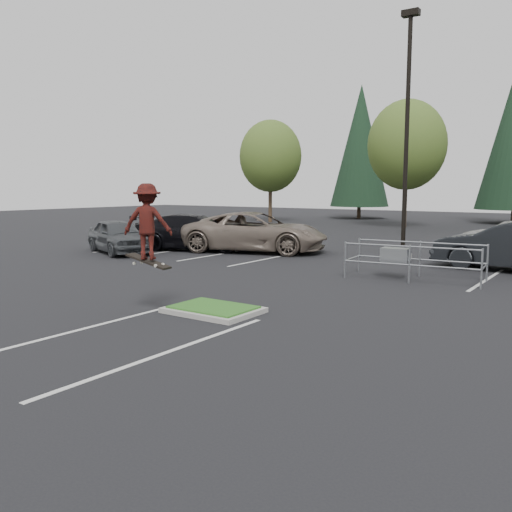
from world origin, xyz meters
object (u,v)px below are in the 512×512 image
Objects in this scene: conif_a at (360,146)px; decid_a at (270,158)px; light_pole at (406,151)px; cart_corral at (400,256)px; car_l_black at (193,232)px; car_l_grey at (118,236)px; decid_b at (407,148)px; car_l_tan at (254,232)px; skateboarder at (147,222)px.

decid_a is at bearing -111.91° from conif_a.
light_pole is 25.86m from decid_a.
car_l_black reaches higher than cart_corral.
car_l_black is 1.29× the size of car_l_grey.
light_pole is 1.05× the size of decid_b.
conif_a is 2.77× the size of car_l_grey.
car_l_tan is 3.07m from car_l_black.
conif_a is (4.01, 9.97, 1.52)m from decid_a.
decid_a is at bearing 125.72° from cart_corral.
decid_a is at bearing 135.75° from light_pole.
decid_b is 1.41× the size of car_l_tan.
car_l_tan is (11.51, -19.03, -4.63)m from decid_a.
car_l_black is at bearing -81.25° from conif_a.
cart_corral is 0.96× the size of car_l_grey.
car_l_tan is (-0.49, -19.53, -5.09)m from decid_b.
conif_a is 33.69m from car_l_grey.
car_l_grey is at bearing -67.10° from skateboarder.
decid_a is 30.52m from cart_corral.
conif_a reaches higher than cart_corral.
conif_a is 6.40× the size of skateboarder.
light_pole is 1.14× the size of decid_a.
decid_b is at bearing -18.92° from car_l_tan.
decid_b is 0.74× the size of conif_a.
cart_corral is at bearing -70.82° from decid_b.
light_pole is 4.98× the size of skateboarder.
car_l_black is at bearing 92.94° from car_l_tan.
decid_b is 21.50m from car_l_black.
decid_b is 24.73m from car_l_grey.
light_pole is at bearing -44.25° from decid_a.
light_pole is 13.53m from car_l_grey.
light_pole is at bearing -99.41° from car_l_tan.
light_pole is 19.70m from decid_b.
skateboarder is 13.72m from car_l_black.
skateboarder is at bearing -81.33° from decid_b.
decid_b reaches higher than car_l_black.
skateboarder is (16.81, -31.03, -3.33)m from decid_a.
conif_a reaches higher than light_pole.
cart_corral is at bearing -71.53° from light_pole.
car_l_black is at bearing -168.19° from light_pole.
skateboarder is 0.43× the size of car_l_grey.
skateboarder reaches higher than cart_corral.
cart_corral is 0.66× the size of car_l_tan.
car_l_grey is (-5.49, -23.53, -5.24)m from decid_b.
light_pole is 1.48× the size of car_l_tan.
decid_b is at bearing 103.30° from cart_corral.
conif_a is 30.57m from car_l_tan.
decid_a is 0.92× the size of decid_b.
conif_a is at bearing 117.38° from light_pole.
light_pole reaches higher than decid_a.
decid_b reaches higher than cart_corral.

